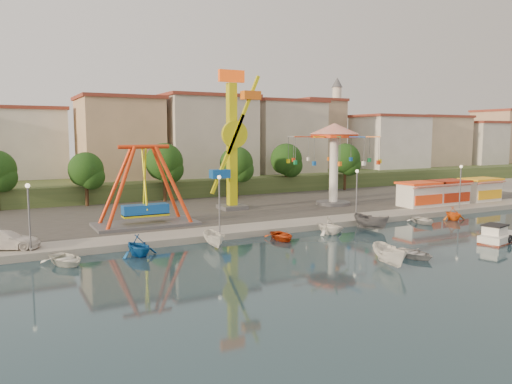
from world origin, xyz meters
TOP-DOWN VIEW (x-y plane):
  - ground at (0.00, 0.00)m, footprint 200.00×200.00m
  - quay_deck at (0.00, 62.00)m, footprint 200.00×100.00m
  - asphalt_pad at (0.00, 30.00)m, footprint 90.00×28.00m
  - hill_terrace at (0.00, 67.00)m, footprint 200.00×60.00m
  - pirate_ship_ride at (-13.13, 19.54)m, footprint 10.00×5.00m
  - kamikaze_tower at (-0.72, 25.07)m, footprint 4.81×3.10m
  - wave_swinger at (12.18, 22.73)m, footprint 11.60×11.60m
  - booth_left at (20.88, 16.49)m, footprint 5.40×3.78m
  - booth_mid at (25.89, 16.49)m, footprint 5.40×3.78m
  - booth_right at (32.20, 16.49)m, footprint 5.40×3.78m
  - lamp_post_0 at (-24.00, 13.00)m, footprint 0.14×0.14m
  - lamp_post_1 at (-8.00, 13.00)m, footprint 0.14×0.14m
  - lamp_post_2 at (8.00, 13.00)m, footprint 0.14×0.14m
  - lamp_post_3 at (24.00, 13.00)m, footprint 0.14×0.14m
  - tree_1 at (-16.00, 36.24)m, footprint 4.35×4.35m
  - tree_2 at (-6.00, 35.81)m, footprint 5.02×5.02m
  - tree_3 at (4.00, 34.36)m, footprint 4.68×4.68m
  - tree_4 at (14.00, 37.35)m, footprint 4.86×4.86m
  - tree_5 at (24.00, 35.54)m, footprint 4.83×4.83m
  - building_1 at (-21.33, 51.38)m, footprint 12.33×9.01m
  - building_2 at (-8.19, 51.96)m, footprint 11.95×9.28m
  - building_3 at (5.60, 48.80)m, footprint 12.59×10.50m
  - building_4 at (19.07, 52.20)m, footprint 10.75×9.23m
  - building_5 at (32.37, 50.33)m, footprint 12.77×10.96m
  - building_6 at (44.15, 48.77)m, footprint 8.23×8.98m
  - building_7 at (56.03, 53.70)m, footprint 11.59×10.93m
  - building_8 at (69.93, 47.19)m, footprint 12.84×9.28m
  - building_9 at (83.46, 49.95)m, footprint 12.95×9.17m
  - minaret at (36.00, 54.00)m, footprint 2.80×2.80m
  - cabin_motorboat at (13.52, -0.12)m, footprint 5.33×3.14m
  - rowboat_a at (2.55, -0.80)m, footprint 2.73×3.62m
  - skiff at (-0.85, -1.76)m, footprint 2.55×4.40m
  - van at (-25.67, 14.57)m, footprint 5.46×3.68m
  - moored_boat_0 at (-21.86, 9.80)m, footprint 3.77×4.53m
  - moored_boat_1 at (-16.42, 9.80)m, footprint 3.61×3.93m
  - moored_boat_2 at (-9.91, 9.80)m, footprint 1.77×3.81m
  - moored_boat_3 at (-3.21, 9.80)m, footprint 3.09×3.95m
  - moored_boat_4 at (2.18, 9.80)m, footprint 3.53×3.84m
  - moored_boat_5 at (7.36, 9.80)m, footprint 2.49×4.41m
  - moored_boat_6 at (14.61, 9.80)m, footprint 3.40×4.13m
  - moored_boat_7 at (19.21, 9.80)m, footprint 3.21×3.49m

SIDE VIEW (x-z plane):
  - ground at x=0.00m, z-range 0.00..0.00m
  - quay_deck at x=0.00m, z-range 0.00..0.60m
  - rowboat_a at x=2.55m, z-range 0.00..0.71m
  - moored_boat_6 at x=14.61m, z-range 0.00..0.75m
  - moored_boat_3 at x=-3.21m, z-range 0.00..0.75m
  - moored_boat_0 at x=-21.86m, z-range 0.00..0.81m
  - cabin_motorboat at x=13.52m, z-range -0.41..1.35m
  - asphalt_pad at x=0.00m, z-range 0.60..0.61m
  - moored_boat_2 at x=-9.91m, z-range 0.00..1.42m
  - moored_boat_7 at x=19.21m, z-range 0.00..1.53m
  - skiff at x=-0.85m, z-range 0.00..1.60m
  - moored_boat_5 at x=7.36m, z-range 0.00..1.61m
  - moored_boat_4 at x=2.18m, z-range 0.00..1.70m
  - moored_boat_1 at x=-16.42m, z-range 0.00..1.74m
  - van at x=-25.67m, z-range 0.60..2.07m
  - hill_terrace at x=0.00m, z-range 0.00..3.00m
  - booth_left at x=20.88m, z-range 0.62..3.70m
  - booth_mid at x=25.89m, z-range 0.62..3.70m
  - booth_right at x=32.20m, z-range 0.62..3.70m
  - lamp_post_0 at x=-24.00m, z-range 0.60..5.60m
  - lamp_post_1 at x=-8.00m, z-range 0.60..5.60m
  - lamp_post_2 at x=8.00m, z-range 0.60..5.60m
  - lamp_post_3 at x=24.00m, z-range 0.60..5.60m
  - pirate_ship_ride at x=-13.13m, z-range 0.39..8.39m
  - tree_1 at x=-16.00m, z-range 1.80..8.60m
  - tree_3 at x=4.00m, z-range 1.90..9.21m
  - tree_5 at x=24.00m, z-range 1.94..9.48m
  - tree_4 at x=14.00m, z-range 1.95..9.55m
  - tree_2 at x=-6.00m, z-range 1.99..9.84m
  - building_1 at x=-21.33m, z-range 3.00..11.63m
  - building_7 at x=56.03m, z-range 3.00..11.76m
  - building_3 at x=5.60m, z-range 3.00..12.20m
  - building_9 at x=83.46m, z-range 3.00..12.21m
  - building_4 at x=19.07m, z-range 3.00..12.24m
  - wave_swinger at x=12.18m, z-range 3.00..13.40m
  - kamikaze_tower at x=-0.72m, z-range 0.32..16.82m
  - building_5 at x=32.37m, z-range 3.00..14.21m
  - building_2 at x=-8.19m, z-range 3.00..14.23m
  - building_6 at x=44.15m, z-range 3.00..15.36m
  - building_8 at x=69.93m, z-range 3.00..15.58m
  - minaret at x=36.00m, z-range 3.55..21.55m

